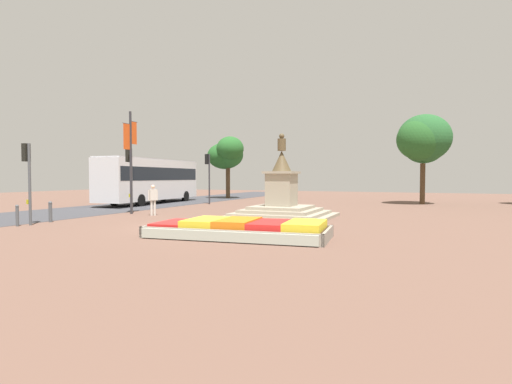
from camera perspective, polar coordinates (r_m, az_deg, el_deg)
name	(u,v)px	position (r m, az deg, el deg)	size (l,w,h in m)	color
ground_plane	(192,227)	(17.66, -9.18, -4.89)	(88.92, 88.92, 0.00)	brown
street_asphalt_strip	(22,217)	(25.12, -30.42, -3.06)	(6.72, 77.80, 0.01)	#3D3D42
flower_planter	(240,229)	(14.32, -2.31, -5.37)	(6.75, 3.27, 0.65)	#38281C
statue_monument	(282,203)	(21.17, 3.67, -1.58)	(5.16, 5.16, 4.45)	gray
traffic_light_near_crossing	(28,169)	(20.52, -29.81, 2.87)	(0.41, 0.29, 3.65)	#4C5156
traffic_light_mid_block	(130,169)	(24.99, -17.56, 3.17)	(0.41, 0.29, 3.85)	slate
traffic_light_far_corner	(208,169)	(31.94, -6.86, 3.24)	(0.41, 0.30, 3.97)	#2D2D33
banner_pole	(131,158)	(24.37, -17.47, 4.70)	(0.14, 1.20, 5.95)	#2D2D33
city_bus	(151,178)	(33.57, -14.80, 1.93)	(3.30, 11.30, 3.61)	silver
pedestrian_with_handbag	(153,198)	(23.03, -14.50, -0.80)	(0.39, 0.49, 1.72)	beige
kerb_bollard_mid_a	(17,215)	(20.36, -30.95, -2.83)	(0.14, 0.14, 0.95)	#4C5156
kerb_bollard_mid_b	(50,211)	(21.44, -27.31, -2.44)	(0.17, 0.17, 1.01)	#4C5156
park_tree_behind_statue	(423,140)	(34.27, 22.77, 6.84)	(4.08, 4.79, 7.06)	#4C3823
park_tree_street_side	(227,154)	(40.37, -4.15, 5.43)	(4.13, 4.13, 6.16)	#4C3823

